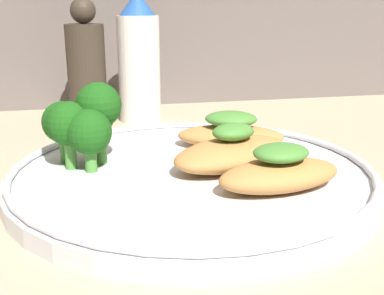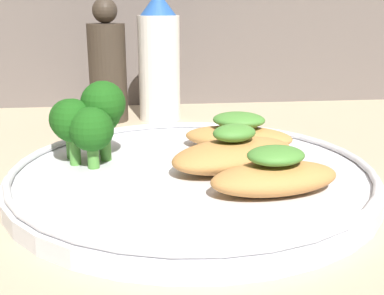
{
  "view_description": "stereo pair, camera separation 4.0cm",
  "coord_description": "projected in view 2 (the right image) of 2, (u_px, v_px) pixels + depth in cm",
  "views": [
    {
      "loc": [
        -8.22,
        -37.23,
        14.78
      ],
      "look_at": [
        0.0,
        0.0,
        3.4
      ],
      "focal_mm": 45.0,
      "sensor_mm": 36.0,
      "label": 1
    },
    {
      "loc": [
        -4.3,
        -37.89,
        14.78
      ],
      "look_at": [
        0.0,
        0.0,
        3.4
      ],
      "focal_mm": 45.0,
      "sensor_mm": 36.0,
      "label": 2
    }
  ],
  "objects": [
    {
      "name": "grilled_meat_back",
      "position": [
        238.0,
        134.0,
        0.46
      ],
      "size": [
        11.34,
        7.75,
        3.48
      ],
      "color": "#BC7F42",
      "rests_on": "plate"
    },
    {
      "name": "sauce_bottle",
      "position": [
        159.0,
        60.0,
        0.62
      ],
      "size": [
        5.38,
        5.38,
        16.39
      ],
      "color": "white",
      "rests_on": "ground_plane"
    },
    {
      "name": "broccoli_bunch",
      "position": [
        88.0,
        118.0,
        0.42
      ],
      "size": [
        6.84,
        7.42,
        7.12
      ],
      "color": "#4C8E38",
      "rests_on": "plate"
    },
    {
      "name": "ground_plane",
      "position": [
        192.0,
        191.0,
        0.41
      ],
      "size": [
        180.0,
        180.0,
        1.0
      ],
      "primitive_type": "cube",
      "color": "tan"
    },
    {
      "name": "grilled_meat_middle",
      "position": [
        234.0,
        154.0,
        0.4
      ],
      "size": [
        12.86,
        10.09,
        3.83
      ],
      "color": "#BC7F42",
      "rests_on": "plate"
    },
    {
      "name": "plate",
      "position": [
        192.0,
        175.0,
        0.4
      ],
      "size": [
        30.5,
        30.5,
        2.0
      ],
      "color": "silver",
      "rests_on": "ground_plane"
    },
    {
      "name": "pepper_grinder",
      "position": [
        108.0,
        67.0,
        0.62
      ],
      "size": [
        4.82,
        4.82,
        15.61
      ],
      "color": "#382D23",
      "rests_on": "ground_plane"
    },
    {
      "name": "grilled_meat_front",
      "position": [
        275.0,
        175.0,
        0.35
      ],
      "size": [
        10.4,
        6.06,
        3.54
      ],
      "color": "#BC7F42",
      "rests_on": "plate"
    }
  ]
}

